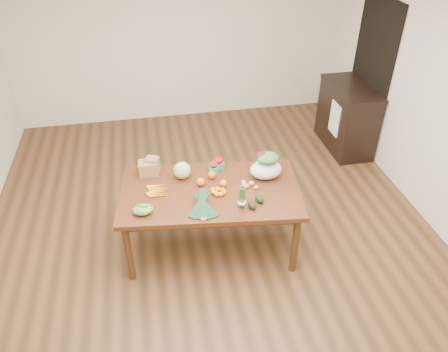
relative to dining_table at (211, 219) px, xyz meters
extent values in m
plane|color=brown|center=(0.03, 0.14, -0.38)|extent=(6.00, 6.00, 0.00)
cube|color=white|center=(0.03, 3.14, 0.98)|extent=(5.00, 0.02, 2.70)
cube|color=#552B14|center=(0.00, 0.00, 0.00)|extent=(1.89, 1.20, 0.75)
cube|color=black|center=(2.51, 1.74, 0.68)|extent=(0.02, 1.00, 2.10)
cube|color=black|center=(2.25, 1.69, 0.10)|extent=(0.52, 1.02, 0.94)
cube|color=white|center=(1.99, 1.54, 0.18)|extent=(0.02, 0.28, 0.45)
sphere|color=#ADCE76|center=(-0.24, 0.27, 0.46)|extent=(0.18, 0.18, 0.18)
sphere|color=#FF5B0F|center=(-0.08, 0.10, 0.42)|extent=(0.09, 0.09, 0.09)
sphere|color=orange|center=(0.05, 0.20, 0.42)|extent=(0.09, 0.09, 0.09)
sphere|color=#F8A30F|center=(0.14, 0.04, 0.41)|extent=(0.07, 0.07, 0.07)
ellipsoid|color=#659B34|center=(-0.67, -0.23, 0.42)|extent=(0.19, 0.14, 0.09)
ellipsoid|color=tan|center=(0.35, -0.01, 0.40)|extent=(0.06, 0.05, 0.05)
ellipsoid|color=tan|center=(0.37, -0.04, 0.40)|extent=(0.05, 0.05, 0.04)
ellipsoid|color=tan|center=(0.42, 0.00, 0.40)|extent=(0.06, 0.05, 0.05)
ellipsoid|color=tan|center=(0.35, 0.04, 0.40)|extent=(0.05, 0.05, 0.04)
ellipsoid|color=#DCB67F|center=(0.45, -0.07, 0.40)|extent=(0.05, 0.04, 0.04)
ellipsoid|color=black|center=(0.34, -0.35, 0.41)|extent=(0.10, 0.12, 0.07)
ellipsoid|color=black|center=(0.43, -0.27, 0.41)|extent=(0.10, 0.13, 0.07)
camera|label=1|loc=(-0.53, -3.43, 2.99)|focal=35.00mm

